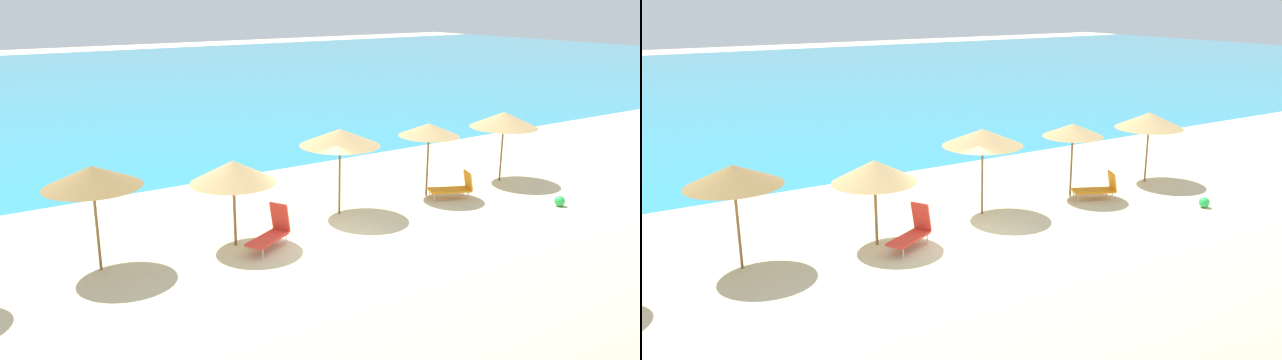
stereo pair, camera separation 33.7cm
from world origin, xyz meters
The scene contains 10 objects.
ground_plane centered at (0.00, 0.00, 0.00)m, with size 160.00×160.00×0.00m, color beige.
sea_water centered at (0.00, 39.87, 0.00)m, with size 160.00×63.86×0.01m, color teal.
beach_umbrella_1 centered at (-6.11, 1.66, 2.57)m, with size 2.52×2.52×2.85m.
beach_umbrella_2 centered at (-2.34, 1.28, 2.21)m, with size 2.47×2.47×2.54m.
beach_umbrella_3 centered at (1.80, 1.89, 2.60)m, with size 2.64×2.64×2.87m.
beach_umbrella_4 centered at (5.58, 1.77, 2.44)m, with size 2.15×2.15×2.67m.
beach_umbrella_5 centered at (9.35, 1.66, 2.42)m, with size 2.58×2.58×2.72m.
lounge_chair_0 centered at (-1.55, 0.54, 0.48)m, with size 1.64×1.24×1.22m.
lounge_chair_1 centered at (6.22, 1.01, 0.40)m, with size 1.64×1.24×0.96m.
beach_ball centered at (8.57, -1.68, 0.18)m, with size 0.37×0.37×0.37m, color green.
Camera 2 is at (-9.85, -14.98, 7.03)m, focal length 36.52 mm.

